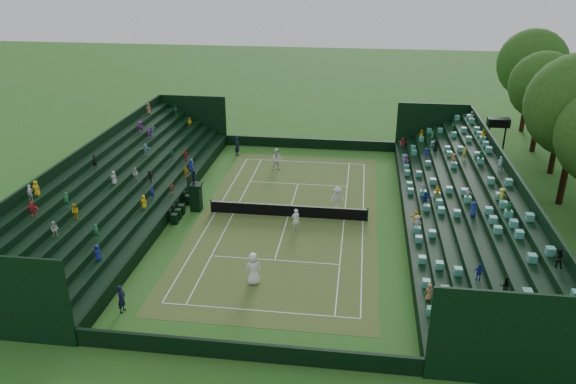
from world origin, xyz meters
The scene contains 19 objects.
ground centered at (0.00, 0.00, 0.00)m, with size 160.00×160.00×0.00m, color #336921.
court_surface centered at (0.00, 0.00, 0.01)m, with size 12.97×26.77×0.01m, color #2B6923.
perimeter_wall_north centered at (0.00, 15.88, 0.50)m, with size 17.17×0.20×1.00m, color black.
perimeter_wall_south centered at (0.00, -15.88, 0.50)m, with size 17.17×0.20×1.00m, color black.
perimeter_wall_east centered at (8.48, 0.00, 0.50)m, with size 0.20×31.77×1.00m, color black.
perimeter_wall_west centered at (-8.48, 0.00, 0.50)m, with size 0.20×31.77×1.00m, color black.
north_grandstand centered at (12.66, 0.00, 1.55)m, with size 6.60×32.00×4.90m.
south_grandstand centered at (-12.66, 0.00, 1.55)m, with size 6.60×32.00×4.90m.
tennis_net centered at (0.00, 0.00, 0.53)m, with size 11.67×0.10×1.06m.
scoreboard_tower centered at (17.75, 16.00, 3.14)m, with size 2.00×1.00×3.70m.
tree_row centered at (21.61, 10.25, 6.90)m, with size 9.35×36.31×11.56m.
umpire_chair centered at (-7.03, 0.30, 1.36)m, with size 1.01×1.01×3.18m.
courtside_chairs centered at (-7.95, 0.33, 0.41)m, with size 0.51×5.48×1.10m.
player_near_west centered at (-0.81, -9.21, 1.00)m, with size 0.98×0.64×2.00m, color white.
player_near_east centered at (0.81, -2.02, 0.81)m, with size 0.59×0.39×1.63m, color white.
player_far_west centered at (-2.24, 9.47, 1.00)m, with size 0.97×0.76×2.01m, color white.
player_far_east centered at (3.49, 2.04, 0.87)m, with size 1.12×0.65×1.74m, color white.
line_judge_north centered at (-6.61, 12.86, 0.92)m, with size 0.67×0.44×1.84m, color black.
line_judge_south centered at (-7.33, -12.88, 0.81)m, with size 0.59×0.39×1.62m, color black.
Camera 1 is at (4.93, -36.93, 17.96)m, focal length 35.00 mm.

